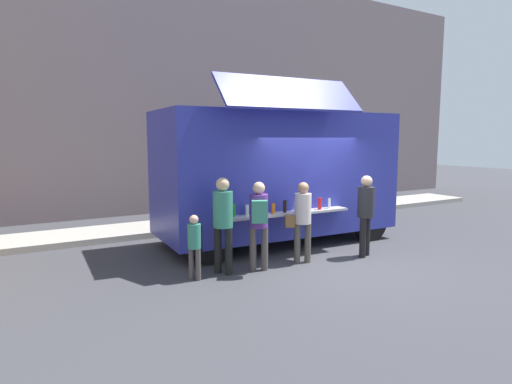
{
  "coord_description": "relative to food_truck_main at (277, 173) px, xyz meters",
  "views": [
    {
      "loc": [
        -5.61,
        -6.53,
        2.47
      ],
      "look_at": [
        -0.92,
        1.54,
        1.3
      ],
      "focal_mm": 29.73,
      "sensor_mm": 36.0,
      "label": 1
    }
  ],
  "objects": [
    {
      "name": "customer_rear_waiting",
      "position": [
        -2.21,
        -1.59,
        -0.61
      ],
      "size": [
        0.36,
        0.36,
        1.78
      ],
      "rotation": [
        0.0,
        0.0,
        0.54
      ],
      "color": "black",
      "rests_on": "ground"
    },
    {
      "name": "customer_mid_with_backpack",
      "position": [
        -1.55,
        -1.78,
        -0.64
      ],
      "size": [
        0.46,
        0.55,
        1.68
      ],
      "rotation": [
        0.0,
        0.0,
        1.09
      ],
      "color": "#4D4440",
      "rests_on": "ground"
    },
    {
      "name": "building_behind",
      "position": [
        -3.0,
        6.52,
        2.47
      ],
      "size": [
        32.0,
        2.4,
        8.29
      ],
      "primitive_type": "cube",
      "color": "slate",
      "rests_on": "ground"
    },
    {
      "name": "child_near_queue",
      "position": [
        -2.79,
        -1.64,
        -0.98
      ],
      "size": [
        0.24,
        0.24,
        1.16
      ],
      "rotation": [
        0.0,
        0.0,
        0.54
      ],
      "color": "#4F4744",
      "rests_on": "ground"
    },
    {
      "name": "customer_extra_browsing",
      "position": [
        0.89,
        -2.04,
        -0.65
      ],
      "size": [
        0.35,
        0.35,
        1.72
      ],
      "rotation": [
        0.0,
        0.0,
        1.99
      ],
      "color": "black",
      "rests_on": "ground"
    },
    {
      "name": "curb_strip",
      "position": [
        -4.0,
        2.62,
        -1.6
      ],
      "size": [
        28.0,
        1.6,
        0.15
      ],
      "primitive_type": "cube",
      "color": "#9E998E",
      "rests_on": "ground"
    },
    {
      "name": "customer_front_ordering",
      "position": [
        -0.53,
        -1.74,
        -0.71
      ],
      "size": [
        0.52,
        0.38,
        1.63
      ],
      "rotation": [
        0.0,
        0.0,
        1.14
      ],
      "color": "#4E4A3F",
      "rests_on": "ground"
    },
    {
      "name": "trash_bin",
      "position": [
        3.98,
        2.32,
        -1.19
      ],
      "size": [
        0.6,
        0.6,
        0.95
      ],
      "primitive_type": "cylinder",
      "color": "#2D6637",
      "rests_on": "ground"
    },
    {
      "name": "ground_plane",
      "position": [
        0.12,
        -1.92,
        -1.67
      ],
      "size": [
        60.0,
        60.0,
        0.0
      ],
      "primitive_type": "plane",
      "color": "#38383D"
    },
    {
      "name": "food_truck_main",
      "position": [
        0.0,
        0.0,
        0.0
      ],
      "size": [
        5.66,
        3.12,
        3.72
      ],
      "rotation": [
        0.0,
        0.0,
        -0.04
      ],
      "color": "#2C329A",
      "rests_on": "ground"
    }
  ]
}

